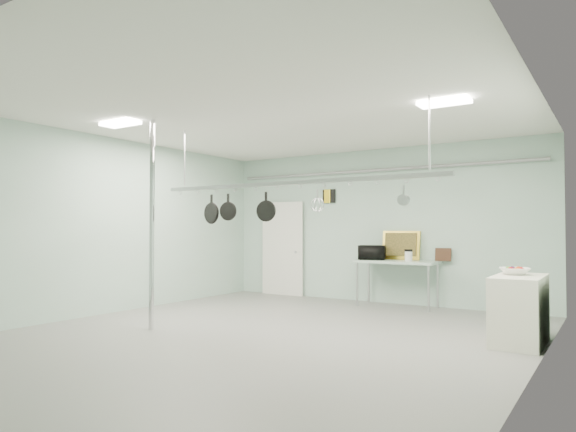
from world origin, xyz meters
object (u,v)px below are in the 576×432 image
Objects in this scene: chrome_pole at (152,224)px; skillet_left at (211,209)px; prep_table at (397,264)px; skillet_mid at (228,207)px; fruit_bowl at (515,271)px; skillet_right at (266,207)px; coffee_canister at (409,256)px; side_cabinet at (520,310)px; pot_rack at (289,181)px; microwave at (372,253)px.

skillet_left is at bearing 65.78° from chrome_pole.
prep_table is 3.79m from skillet_mid.
skillet_left is (-4.37, -1.22, 0.91)m from fruit_bowl.
chrome_pole is 1.76m from skillet_right.
coffee_canister is 0.46× the size of skillet_mid.
skillet_mid is (0.35, 0.00, 0.02)m from skillet_left.
side_cabinet is 3.62m from pot_rack.
pot_rack is 25.26× the size of coffee_canister.
coffee_canister is 0.48× the size of fruit_bowl.
skillet_mid is (-1.03, -3.30, 0.83)m from microwave.
coffee_canister is (0.69, 3.17, -1.23)m from pot_rack.
skillet_right reaches higher than fruit_bowl.
microwave is 3.55m from skillet_mid.
microwave is 3.41m from skillet_right.
skillet_right reaches higher than coffee_canister.
coffee_canister is at bearing 77.73° from pot_rack.
chrome_pole is at bearing -122.48° from coffee_canister.
skillet_mid is at bearing 50.08° from chrome_pole.
fruit_bowl is at bearing 25.63° from skillet_left.
skillet_right is at bearing -103.74° from prep_table.
side_cabinet is (2.55, -2.20, -0.38)m from prep_table.
skillet_right is at bearing 68.56° from microwave.
side_cabinet is 4.48m from skillet_mid.
skillet_mid reaches higher than fruit_bowl.
pot_rack is 1.20m from skillet_mid.
pot_rack reaches higher than fruit_bowl.
prep_table is 3.94m from skillet_left.
microwave is 1.25× the size of skillet_mid.
skillet_mid is at bearing -164.97° from side_cabinet.
pot_rack is 0.55m from skillet_right.
pot_rack reaches higher than skillet_right.
microwave is at bearing 92.06° from pot_rack.
skillet_mid reaches higher than microwave.
skillet_right is at bearing -109.08° from coffee_canister.
coffee_canister reaches higher than prep_table.
pot_rack is at bearing -96.91° from prep_table.
skillet_mid is at bearing -115.12° from prep_table.
fruit_bowl is (2.48, -2.08, 0.12)m from prep_table.
fruit_bowl is at bearing -40.06° from prep_table.
chrome_pole is at bearing 50.55° from microwave.
microwave is at bearing 61.63° from skillet_mid.
skillet_right is at bearing 10.08° from skillet_left.
side_cabinet is at bearing 23.98° from skillet_left.
fruit_bowl is at bearing 5.78° from skillet_mid.
fruit_bowl is at bearing 121.92° from side_cabinet.
skillet_right is (-1.10, -3.17, 0.86)m from coffee_canister.
coffee_canister is 3.46m from skillet_right.
pot_rack reaches higher than skillet_mid.
fruit_bowl is at bearing 23.89° from chrome_pole.
microwave reaches higher than coffee_canister.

